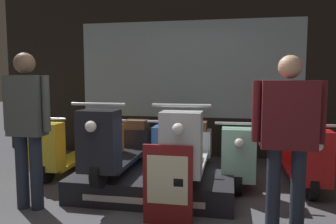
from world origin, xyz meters
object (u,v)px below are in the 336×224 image
object	(u,v)px
scooter_backrow_2	(178,152)
scooter_backrow_4	(301,158)
scooter_display_left	(120,143)
scooter_display_right	(189,146)
scooter_backrow_1	(122,150)
price_sign_board	(168,185)
scooter_backrow_3	(237,155)
person_right_browsing	(288,127)
scooter_backrow_0	(70,148)
person_left_browsing	(27,120)

from	to	relation	value
scooter_backrow_2	scooter_backrow_4	world-z (taller)	same
scooter_display_left	scooter_display_right	size ratio (longest dim) A/B	1.00
scooter_backrow_1	price_sign_board	world-z (taller)	scooter_backrow_1
scooter_backrow_2	scooter_backrow_3	world-z (taller)	same
scooter_backrow_1	scooter_display_left	bearing A→B (deg)	-72.68
scooter_display_left	scooter_backrow_4	bearing A→B (deg)	20.16
scooter_backrow_1	scooter_backrow_4	world-z (taller)	same
scooter_display_left	scooter_backrow_1	distance (m)	0.91
scooter_backrow_4	price_sign_board	size ratio (longest dim) A/B	2.32
scooter_display_right	scooter_backrow_3	world-z (taller)	scooter_display_right
scooter_backrow_2	person_right_browsing	xyz separation A→B (m)	(1.24, -1.49, 0.62)
scooter_display_right	scooter_backrow_4	world-z (taller)	scooter_display_right
scooter_display_left	scooter_backrow_3	world-z (taller)	scooter_display_left
scooter_display_right	scooter_backrow_1	distance (m)	1.41
scooter_backrow_0	scooter_backrow_2	world-z (taller)	same
scooter_display_left	scooter_backrow_0	bearing A→B (deg)	142.94
scooter_display_right	price_sign_board	distance (m)	0.82
scooter_backrow_1	price_sign_board	bearing A→B (deg)	-58.14
person_left_browsing	scooter_backrow_2	bearing A→B (deg)	47.48
scooter_display_right	scooter_backrow_1	world-z (taller)	scooter_display_right
scooter_backrow_2	person_right_browsing	size ratio (longest dim) A/B	1.12
scooter_backrow_3	person_left_browsing	world-z (taller)	person_left_browsing
scooter_backrow_0	scooter_backrow_2	bearing A→B (deg)	0.00
scooter_display_left	scooter_backrow_1	xyz separation A→B (m)	(-0.26, 0.83, -0.27)
scooter_display_left	person_left_browsing	world-z (taller)	person_left_browsing
scooter_backrow_3	scooter_backrow_4	bearing A→B (deg)	0.00
person_right_browsing	scooter_backrow_0	bearing A→B (deg)	152.95
person_right_browsing	scooter_backrow_4	bearing A→B (deg)	73.87
scooter_backrow_1	price_sign_board	size ratio (longest dim) A/B	2.32
person_right_browsing	price_sign_board	size ratio (longest dim) A/B	2.06
scooter_backrow_2	price_sign_board	size ratio (longest dim) A/B	2.32
scooter_display_right	scooter_backrow_0	xyz separation A→B (m)	(-1.94, 0.83, -0.27)
scooter_display_left	person_right_browsing	distance (m)	1.97
scooter_display_right	scooter_backrow_3	bearing A→B (deg)	55.46
scooter_backrow_3	price_sign_board	world-z (taller)	scooter_backrow_3
scooter_backrow_1	scooter_backrow_3	distance (m)	1.67
scooter_backrow_0	scooter_backrow_2	xyz separation A→B (m)	(1.67, 0.00, 0.00)
scooter_backrow_4	scooter_backrow_0	bearing A→B (deg)	180.00
person_right_browsing	scooter_backrow_1	bearing A→B (deg)	144.39
scooter_backrow_0	scooter_backrow_3	world-z (taller)	same
scooter_backrow_0	price_sign_board	size ratio (longest dim) A/B	2.32
scooter_backrow_3	scooter_backrow_2	bearing A→B (deg)	180.00
person_right_browsing	scooter_display_left	bearing A→B (deg)	160.02
scooter_display_left	scooter_backrow_3	distance (m)	1.66
scooter_backrow_3	person_right_browsing	world-z (taller)	person_right_browsing
person_right_browsing	scooter_backrow_2	bearing A→B (deg)	129.85
scooter_backrow_0	scooter_backrow_3	bearing A→B (deg)	0.00
scooter_backrow_1	scooter_backrow_4	size ratio (longest dim) A/B	1.00
scooter_backrow_2	person_left_browsing	distance (m)	2.11
scooter_backrow_3	person_right_browsing	size ratio (longest dim) A/B	1.12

